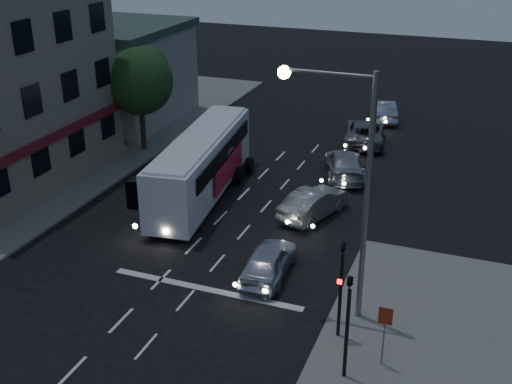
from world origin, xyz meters
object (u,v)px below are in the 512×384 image
at_px(car_suv, 268,261).
at_px(streetlight, 349,170).
at_px(traffic_signal_side, 348,315).
at_px(car_sedan_c, 364,132).
at_px(street_tree, 139,78).
at_px(traffic_signal_main, 341,278).
at_px(car_sedan_a, 314,203).
at_px(car_sedan_b, 345,164).
at_px(car_extra, 383,110).
at_px(tour_bus, 201,164).
at_px(regulatory_sign, 385,327).

distance_m(car_suv, streetlight, 6.29).
distance_m(car_suv, traffic_signal_side, 6.85).
bearing_deg(car_sedan_c, car_suv, 79.64).
bearing_deg(street_tree, traffic_signal_main, -42.03).
distance_m(streetlight, street_tree, 20.19).
height_order(car_suv, streetlight, streetlight).
height_order(car_sedan_a, traffic_signal_side, traffic_signal_side).
distance_m(traffic_signal_side, street_tree, 23.24).
xyz_separation_m(car_suv, car_sedan_b, (0.36, 11.51, 0.03)).
distance_m(car_sedan_b, traffic_signal_main, 15.00).
xyz_separation_m(car_suv, car_sedan_c, (0.25, 17.32, 0.04)).
bearing_deg(car_extra, traffic_signal_side, 80.98).
bearing_deg(streetlight, car_sedan_b, 103.03).
distance_m(car_sedan_a, streetlight, 9.64).
xyz_separation_m(tour_bus, car_suv, (5.86, -6.24, -1.11)).
relative_size(car_suv, car_sedan_b, 0.82).
relative_size(car_sedan_c, street_tree, 0.84).
bearing_deg(traffic_signal_side, tour_bus, 132.26).
bearing_deg(streetlight, traffic_signal_side, -74.30).
xyz_separation_m(car_sedan_b, traffic_signal_side, (3.99, -16.51, 1.71)).
bearing_deg(traffic_signal_main, tour_bus, 135.77).
distance_m(tour_bus, car_sedan_c, 12.70).
height_order(car_suv, regulatory_sign, regulatory_sign).
relative_size(tour_bus, regulatory_sign, 5.02).
height_order(car_sedan_b, streetlight, streetlight).
height_order(car_extra, traffic_signal_main, traffic_signal_main).
xyz_separation_m(car_suv, car_extra, (0.48, 22.49, 0.02)).
distance_m(car_extra, street_tree, 17.35).
bearing_deg(tour_bus, car_suv, -53.95).
relative_size(car_suv, streetlight, 0.45).
bearing_deg(car_sedan_c, street_tree, 16.65).
distance_m(tour_bus, traffic_signal_side, 15.20).
xyz_separation_m(regulatory_sign, streetlight, (-1.96, 2.44, 4.14)).
height_order(car_sedan_c, regulatory_sign, regulatory_sign).
height_order(tour_bus, car_sedan_b, tour_bus).
distance_m(car_extra, traffic_signal_main, 25.77).
bearing_deg(car_sedan_a, tour_bus, 15.26).
xyz_separation_m(tour_bus, car_sedan_c, (6.11, 11.08, -1.07)).
bearing_deg(car_sedan_a, traffic_signal_main, 128.84).
relative_size(car_extra, regulatory_sign, 1.95).
distance_m(car_sedan_a, traffic_signal_main, 9.79).
bearing_deg(tour_bus, car_sedan_c, 53.97).
distance_m(car_sedan_a, car_sedan_c, 11.35).
relative_size(car_sedan_b, regulatory_sign, 2.22).
bearing_deg(traffic_signal_main, car_suv, 140.42).
bearing_deg(car_extra, car_sedan_b, 72.34).
xyz_separation_m(traffic_signal_main, regulatory_sign, (1.70, -1.01, -0.82)).
xyz_separation_m(car_extra, streetlight, (2.92, -24.09, 5.02)).
bearing_deg(car_sedan_c, streetlight, 89.92).
relative_size(tour_bus, car_sedan_a, 2.57).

